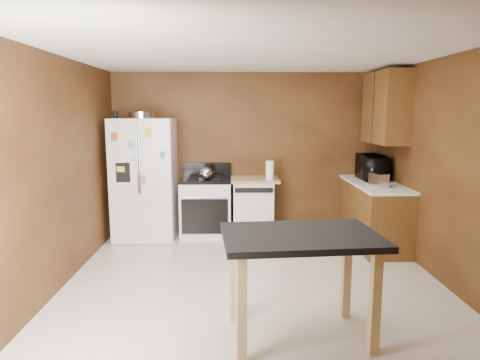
{
  "coord_description": "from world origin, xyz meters",
  "views": [
    {
      "loc": [
        -0.24,
        -4.5,
        1.9
      ],
      "look_at": [
        -0.14,
        0.85,
        1.04
      ],
      "focal_mm": 32.0,
      "sensor_mm": 36.0,
      "label": 1
    }
  ],
  "objects_px": {
    "kettle": "(206,173)",
    "gas_range": "(206,206)",
    "paper_towel": "(270,170)",
    "roasting_pan": "(142,115)",
    "dishwasher": "(253,206)",
    "refrigerator": "(145,179)",
    "island": "(300,250)",
    "toaster": "(379,180)",
    "green_canister": "(270,174)",
    "pen_cup": "(115,114)",
    "microwave": "(372,168)"
  },
  "relations": [
    {
      "from": "kettle",
      "to": "gas_range",
      "type": "relative_size",
      "value": 0.17
    },
    {
      "from": "paper_towel",
      "to": "kettle",
      "type": "bearing_deg",
      "value": -177.07
    },
    {
      "from": "kettle",
      "to": "roasting_pan",
      "type": "bearing_deg",
      "value": 173.71
    },
    {
      "from": "gas_range",
      "to": "dishwasher",
      "type": "bearing_deg",
      "value": 1.94
    },
    {
      "from": "paper_towel",
      "to": "refrigerator",
      "type": "height_order",
      "value": "refrigerator"
    },
    {
      "from": "kettle",
      "to": "island",
      "type": "bearing_deg",
      "value": -71.82
    },
    {
      "from": "island",
      "to": "paper_towel",
      "type": "bearing_deg",
      "value": 89.94
    },
    {
      "from": "toaster",
      "to": "roasting_pan",
      "type": "bearing_deg",
      "value": 150.39
    },
    {
      "from": "green_canister",
      "to": "island",
      "type": "distance_m",
      "value": 3.1
    },
    {
      "from": "green_canister",
      "to": "island",
      "type": "relative_size",
      "value": 0.09
    },
    {
      "from": "dishwasher",
      "to": "island",
      "type": "distance_m",
      "value": 3.1
    },
    {
      "from": "toaster",
      "to": "refrigerator",
      "type": "relative_size",
      "value": 0.14
    },
    {
      "from": "pen_cup",
      "to": "green_canister",
      "type": "relative_size",
      "value": 0.93
    },
    {
      "from": "gas_range",
      "to": "dishwasher",
      "type": "height_order",
      "value": "gas_range"
    },
    {
      "from": "green_canister",
      "to": "gas_range",
      "type": "distance_m",
      "value": 1.1
    },
    {
      "from": "microwave",
      "to": "dishwasher",
      "type": "relative_size",
      "value": 0.67
    },
    {
      "from": "microwave",
      "to": "roasting_pan",
      "type": "bearing_deg",
      "value": 87.9
    },
    {
      "from": "dishwasher",
      "to": "green_canister",
      "type": "bearing_deg",
      "value": 4.95
    },
    {
      "from": "refrigerator",
      "to": "green_canister",
      "type": "bearing_deg",
      "value": 3.26
    },
    {
      "from": "island",
      "to": "microwave",
      "type": "bearing_deg",
      "value": 62.14
    },
    {
      "from": "pen_cup",
      "to": "green_canister",
      "type": "distance_m",
      "value": 2.45
    },
    {
      "from": "paper_towel",
      "to": "gas_range",
      "type": "bearing_deg",
      "value": 173.05
    },
    {
      "from": "paper_towel",
      "to": "island",
      "type": "height_order",
      "value": "paper_towel"
    },
    {
      "from": "toaster",
      "to": "dishwasher",
      "type": "height_order",
      "value": "toaster"
    },
    {
      "from": "island",
      "to": "gas_range",
      "type": "bearing_deg",
      "value": 107.48
    },
    {
      "from": "pen_cup",
      "to": "kettle",
      "type": "xyz_separation_m",
      "value": [
        1.29,
        0.02,
        -0.86
      ]
    },
    {
      "from": "kettle",
      "to": "microwave",
      "type": "distance_m",
      "value": 2.47
    },
    {
      "from": "pen_cup",
      "to": "paper_towel",
      "type": "xyz_separation_m",
      "value": [
        2.24,
        0.07,
        -0.83
      ]
    },
    {
      "from": "refrigerator",
      "to": "dishwasher",
      "type": "distance_m",
      "value": 1.69
    },
    {
      "from": "pen_cup",
      "to": "refrigerator",
      "type": "bearing_deg",
      "value": 19.55
    },
    {
      "from": "refrigerator",
      "to": "gas_range",
      "type": "bearing_deg",
      "value": 3.81
    },
    {
      "from": "roasting_pan",
      "to": "pen_cup",
      "type": "bearing_deg",
      "value": -160.46
    },
    {
      "from": "pen_cup",
      "to": "dishwasher",
      "type": "distance_m",
      "value": 2.45
    },
    {
      "from": "toaster",
      "to": "gas_range",
      "type": "height_order",
      "value": "gas_range"
    },
    {
      "from": "microwave",
      "to": "refrigerator",
      "type": "relative_size",
      "value": 0.33
    },
    {
      "from": "pen_cup",
      "to": "roasting_pan",
      "type": "bearing_deg",
      "value": 19.54
    },
    {
      "from": "toaster",
      "to": "island",
      "type": "relative_size",
      "value": 0.19
    },
    {
      "from": "microwave",
      "to": "island",
      "type": "bearing_deg",
      "value": 151.97
    },
    {
      "from": "paper_towel",
      "to": "gas_range",
      "type": "xyz_separation_m",
      "value": [
        -0.96,
        0.12,
        -0.57
      ]
    },
    {
      "from": "microwave",
      "to": "dishwasher",
      "type": "height_order",
      "value": "microwave"
    },
    {
      "from": "roasting_pan",
      "to": "pen_cup",
      "type": "relative_size",
      "value": 3.48
    },
    {
      "from": "kettle",
      "to": "green_canister",
      "type": "bearing_deg",
      "value": 12.37
    },
    {
      "from": "paper_towel",
      "to": "toaster",
      "type": "distance_m",
      "value": 1.57
    },
    {
      "from": "island",
      "to": "green_canister",
      "type": "bearing_deg",
      "value": 89.51
    },
    {
      "from": "roasting_pan",
      "to": "green_canister",
      "type": "xyz_separation_m",
      "value": [
        1.91,
        0.11,
        -0.9
      ]
    },
    {
      "from": "pen_cup",
      "to": "paper_towel",
      "type": "bearing_deg",
      "value": 1.85
    },
    {
      "from": "kettle",
      "to": "paper_towel",
      "type": "xyz_separation_m",
      "value": [
        0.95,
        0.05,
        0.03
      ]
    },
    {
      "from": "green_canister",
      "to": "refrigerator",
      "type": "relative_size",
      "value": 0.07
    },
    {
      "from": "toaster",
      "to": "microwave",
      "type": "bearing_deg",
      "value": 63.27
    },
    {
      "from": "dishwasher",
      "to": "island",
      "type": "relative_size",
      "value": 0.67
    }
  ]
}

